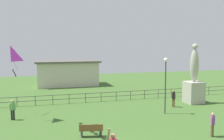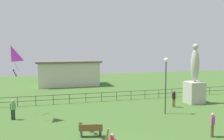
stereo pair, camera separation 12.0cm
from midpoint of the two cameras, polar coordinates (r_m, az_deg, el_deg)
The scene contains 9 objects.
statue_monument at distance 27.05m, azimuth 17.70°, elevation -3.02°, with size 1.65×1.65×5.99m.
lamppost at distance 21.92m, azimuth 11.74°, elevation -0.78°, with size 0.36×0.36×4.78m.
park_bench at distance 16.60m, azimuth -4.90°, elevation -13.19°, with size 1.55×0.72×0.85m.
person_1 at distance 21.51m, azimuth -21.48°, elevation -7.99°, with size 0.48×0.29×1.59m.
person_3 at distance 24.85m, azimuth 13.45°, elevation -5.94°, with size 0.30×0.46×1.63m.
person_4 at distance 17.65m, azimuth 21.35°, elevation -10.95°, with size 0.42×0.29×1.55m.
kite_2 at distance 23.22m, azimuth -21.88°, elevation 3.17°, with size 1.26×1.33×2.57m.
waterfront_railing at distance 26.27m, azimuth -7.21°, elevation -5.91°, with size 36.05×0.06×0.95m.
pavilion_building at distance 37.87m, azimuth -10.03°, elevation -0.66°, with size 9.12×4.83×3.63m.
Camera 1 is at (-4.58, -11.42, 5.73)m, focal length 40.92 mm.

